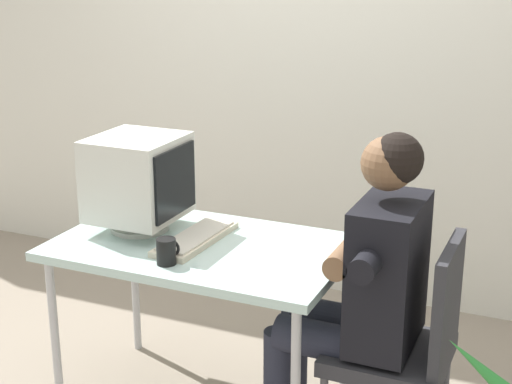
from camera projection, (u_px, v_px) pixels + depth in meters
name	position (u px, v px, depth m)	size (l,w,h in m)	color
wall_back	(374.00, 27.00, 3.99)	(8.00, 0.10, 3.00)	silver
desk	(202.00, 257.00, 3.13)	(1.18, 0.73, 0.75)	#B7B7BC
crt_monitor	(139.00, 178.00, 3.20)	(0.36, 0.37, 0.40)	silver
keyboard	(196.00, 238.00, 3.12)	(0.18, 0.47, 0.03)	beige
office_chair	(408.00, 341.00, 2.81)	(0.43, 0.43, 0.91)	#4C4C51
person_seated	(361.00, 285.00, 2.82)	(0.68, 0.60, 1.29)	black
desk_mug	(167.00, 251.00, 2.90)	(0.07, 0.09, 0.10)	black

